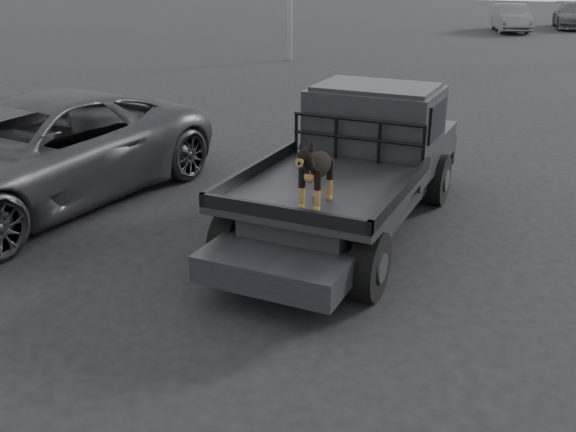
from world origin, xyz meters
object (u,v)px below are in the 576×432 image
at_px(flatbed_ute, 350,198).
at_px(distant_car_a, 511,18).
at_px(distant_car_b, 574,16).
at_px(dog, 316,171).
at_px(parked_suv, 35,153).

height_order(flatbed_ute, distant_car_a, distant_car_a).
bearing_deg(distant_car_b, dog, -101.12).
relative_size(dog, distant_car_a, 0.18).
relative_size(parked_suv, distant_car_a, 1.38).
bearing_deg(dog, distant_car_a, 92.97).
bearing_deg(dog, flatbed_ute, 94.90).
bearing_deg(parked_suv, distant_car_b, 85.09).
xyz_separation_m(dog, parked_suv, (-4.64, 0.54, -0.51)).
xyz_separation_m(flatbed_ute, distant_car_b, (1.46, 31.54, 0.20)).
distance_m(distant_car_a, distant_car_b, 4.38).
bearing_deg(distant_car_b, parked_suv, -109.23).
xyz_separation_m(flatbed_ute, parked_suv, (-4.51, -0.99, 0.32)).
bearing_deg(distant_car_a, flatbed_ute, -104.43).
distance_m(flatbed_ute, distant_car_a, 28.27).
height_order(parked_suv, distant_car_b, parked_suv).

